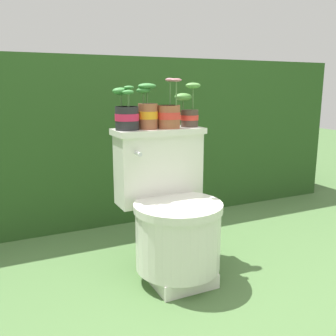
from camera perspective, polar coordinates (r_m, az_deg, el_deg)
name	(u,v)px	position (r m, az deg, el deg)	size (l,w,h in m)	color
ground_plane	(192,279)	(1.93, 3.65, -16.46)	(12.00, 12.00, 0.00)	#4C703D
hedge_backdrop	(112,136)	(2.91, -8.56, 4.87)	(3.45, 0.82, 1.12)	#284C1E
toilet	(172,215)	(1.85, 0.55, -7.10)	(0.46, 0.53, 0.72)	silver
potted_plant_left	(127,115)	(1.82, -6.34, 8.11)	(0.12, 0.12, 0.21)	#262628
potted_plant_midleft	(148,111)	(1.87, -3.13, 8.65)	(0.10, 0.10, 0.22)	#9E5638
potted_plant_middle	(169,115)	(1.89, 0.15, 8.13)	(0.12, 0.12, 0.25)	#9E5638
potted_plant_midright	(189,111)	(1.97, 3.17, 8.69)	(0.13, 0.10, 0.23)	#47382D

